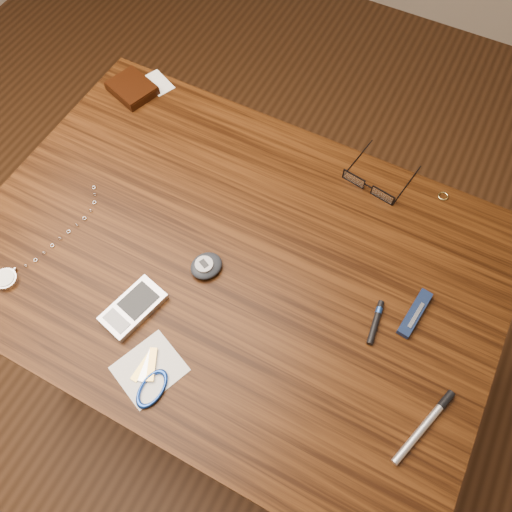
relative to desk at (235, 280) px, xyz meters
The scene contains 12 objects.
ground 0.65m from the desk, ahead, with size 3.80×3.80×0.00m, color #472814.
desk is the anchor object (origin of this frame).
wallet_and_card 0.50m from the desk, 146.48° to the left, with size 0.14×0.14×0.02m.
eyeglasses 0.34m from the desk, 57.62° to the left, with size 0.14×0.14×0.03m.
gold_ring 0.46m from the desk, 45.80° to the left, with size 0.02×0.02×0.00m, color #E8CF77.
pocket_watch 0.43m from the desk, 146.43° to the right, with size 0.07×0.27×0.01m.
pda_phone 0.23m from the desk, 121.01° to the right, with size 0.09×0.13×0.02m.
pedometer 0.13m from the desk, 126.01° to the right, with size 0.07×0.08×0.03m.
notepad_keys 0.29m from the desk, 91.90° to the right, with size 0.13×0.13×0.01m.
pocket_knife 0.36m from the desk, ahead, with size 0.03×0.10×0.01m.
silver_pen 0.45m from the desk, 15.41° to the right, with size 0.06×0.15×0.01m.
black_blue_pen 0.31m from the desk, ahead, with size 0.02×0.08×0.01m.
Camera 1 is at (0.24, -0.37, 1.59)m, focal length 35.00 mm.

